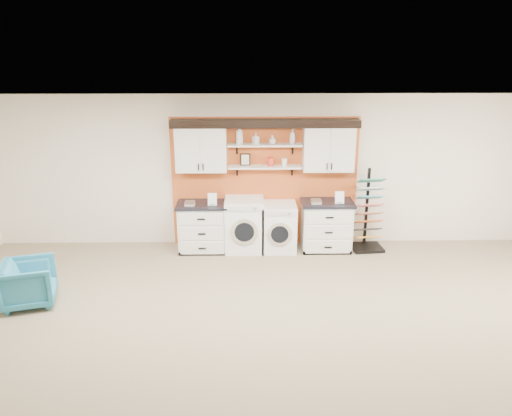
{
  "coord_description": "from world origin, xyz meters",
  "views": [
    {
      "loc": [
        -0.31,
        -4.9,
        3.7
      ],
      "look_at": [
        -0.18,
        2.3,
        1.26
      ],
      "focal_mm": 35.0,
      "sensor_mm": 36.0,
      "label": 1
    }
  ],
  "objects_px": {
    "washer": "(244,224)",
    "sample_rack": "(368,224)",
    "base_cabinet_right": "(326,225)",
    "dryer": "(279,227)",
    "armchair": "(29,283)",
    "base_cabinet_left": "(203,227)"
  },
  "relations": [
    {
      "from": "dryer",
      "to": "sample_rack",
      "type": "height_order",
      "value": "sample_rack"
    },
    {
      "from": "dryer",
      "to": "base_cabinet_left",
      "type": "bearing_deg",
      "value": 179.86
    },
    {
      "from": "dryer",
      "to": "armchair",
      "type": "distance_m",
      "value": 4.24
    },
    {
      "from": "dryer",
      "to": "sample_rack",
      "type": "distance_m",
      "value": 1.65
    },
    {
      "from": "dryer",
      "to": "washer",
      "type": "bearing_deg",
      "value": -180.0
    },
    {
      "from": "base_cabinet_left",
      "to": "dryer",
      "type": "height_order",
      "value": "base_cabinet_left"
    },
    {
      "from": "washer",
      "to": "sample_rack",
      "type": "xyz_separation_m",
      "value": [
        2.27,
        -0.01,
        0.01
      ]
    },
    {
      "from": "dryer",
      "to": "sample_rack",
      "type": "bearing_deg",
      "value": -0.36
    },
    {
      "from": "washer",
      "to": "armchair",
      "type": "distance_m",
      "value": 3.7
    },
    {
      "from": "base_cabinet_right",
      "to": "armchair",
      "type": "bearing_deg",
      "value": -157.16
    },
    {
      "from": "base_cabinet_left",
      "to": "sample_rack",
      "type": "bearing_deg",
      "value": -0.26
    },
    {
      "from": "armchair",
      "to": "sample_rack",
      "type": "bearing_deg",
      "value": -85.41
    },
    {
      "from": "base_cabinet_left",
      "to": "armchair",
      "type": "bearing_deg",
      "value": -140.6
    },
    {
      "from": "base_cabinet_left",
      "to": "dryer",
      "type": "xyz_separation_m",
      "value": [
        1.38,
        -0.0,
        -0.01
      ]
    },
    {
      "from": "base_cabinet_left",
      "to": "washer",
      "type": "xyz_separation_m",
      "value": [
        0.76,
        -0.0,
        0.04
      ]
    },
    {
      "from": "base_cabinet_left",
      "to": "dryer",
      "type": "relative_size",
      "value": 1.05
    },
    {
      "from": "base_cabinet_right",
      "to": "dryer",
      "type": "distance_m",
      "value": 0.88
    },
    {
      "from": "base_cabinet_right",
      "to": "sample_rack",
      "type": "relative_size",
      "value": 0.62
    },
    {
      "from": "dryer",
      "to": "armchair",
      "type": "height_order",
      "value": "dryer"
    },
    {
      "from": "washer",
      "to": "dryer",
      "type": "bearing_deg",
      "value": 0.0
    },
    {
      "from": "base_cabinet_right",
      "to": "washer",
      "type": "height_order",
      "value": "washer"
    },
    {
      "from": "sample_rack",
      "to": "base_cabinet_left",
      "type": "bearing_deg",
      "value": 173.93
    }
  ]
}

